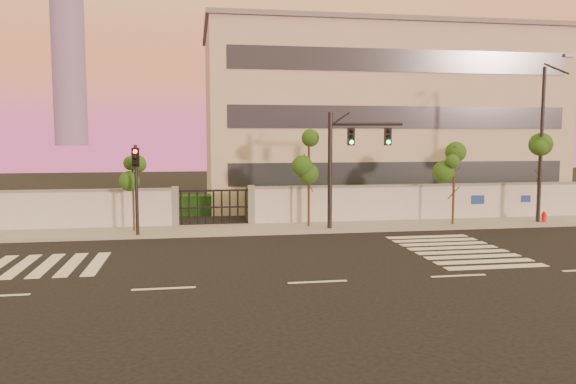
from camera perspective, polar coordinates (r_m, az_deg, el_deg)
The scene contains 15 objects.
ground at distance 18.89m, azimuth 3.01°, elevation -9.12°, with size 120.00×120.00×0.00m, color black.
sidewalk at distance 29.00m, azimuth -1.48°, elevation -3.73°, with size 60.00×3.00×0.15m, color gray.
perimeter_wall at distance 30.34m, azimuth -1.68°, elevation -1.41°, with size 60.00×0.36×2.20m.
hedge_row at distance 33.21m, azimuth -0.50°, elevation -1.23°, with size 41.00×4.25×1.80m.
institutional_building at distance 41.89m, azimuth 8.65°, elevation 7.46°, with size 24.40×12.40×12.25m.
distant_skyscraper at distance 309.34m, azimuth -21.53°, elevation 15.98°, with size 16.00×16.00×118.00m.
road_markings at distance 22.25m, azimuth -3.11°, elevation -6.82°, with size 57.00×7.62×0.02m.
street_tree_c at distance 28.65m, azimuth -15.45°, elevation 1.71°, with size 1.30×1.03×3.99m.
street_tree_d at distance 29.03m, azimuth 2.17°, elevation 3.66°, with size 1.58×1.26×5.15m.
street_tree_e at distance 30.96m, azimuth 16.56°, elevation 2.41°, with size 1.54×1.23×4.31m.
street_tree_f at distance 33.54m, azimuth 24.21°, elevation 3.16°, with size 1.59×1.26×4.93m.
traffic_signal_main at distance 28.55m, azimuth 5.79°, elevation 3.62°, with size 3.78×0.89×6.02m.
traffic_signal_secondary at distance 27.34m, azimuth -15.17°, elevation 1.26°, with size 0.34×0.34×4.42m.
streetlight_east at distance 33.22m, azimuth 24.55°, elevation 5.17°, with size 0.53×2.14×8.92m.
fire_hydrant at distance 33.75m, azimuth 24.56°, elevation -2.42°, with size 0.28×0.27×0.73m.
Camera 1 is at (-3.96, -17.83, 4.84)m, focal length 35.00 mm.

